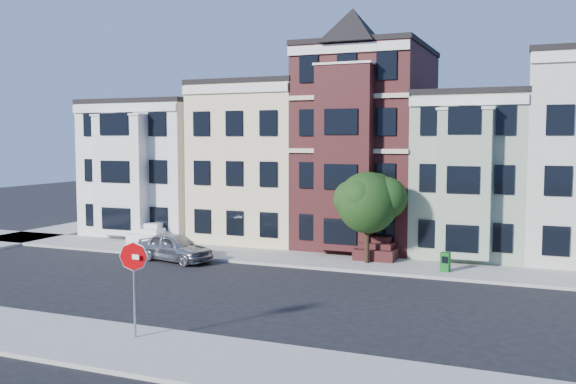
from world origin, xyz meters
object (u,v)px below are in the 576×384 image
at_px(parked_car, 175,247).
at_px(newspaper_box, 445,262).
at_px(street_tree, 367,207).
at_px(stop_sign, 134,284).
at_px(fire_hydrant, 164,246).

distance_m(parked_car, newspaper_box, 14.33).
bearing_deg(street_tree, stop_sign, -103.27).
distance_m(parked_car, fire_hydrant, 2.14).
bearing_deg(street_tree, fire_hydrant, -172.64).
xyz_separation_m(street_tree, stop_sign, (-3.61, -15.31, -1.18)).
height_order(street_tree, stop_sign, street_tree).
relative_size(newspaper_box, stop_sign, 0.27).
relative_size(newspaper_box, fire_hydrant, 1.29).
distance_m(newspaper_box, stop_sign, 16.59).
distance_m(street_tree, parked_car, 10.66).
bearing_deg(fire_hydrant, stop_sign, -59.96).
relative_size(street_tree, parked_car, 1.31).
distance_m(street_tree, stop_sign, 15.77).
relative_size(fire_hydrant, stop_sign, 0.21).
bearing_deg(fire_hydrant, street_tree, 7.36).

